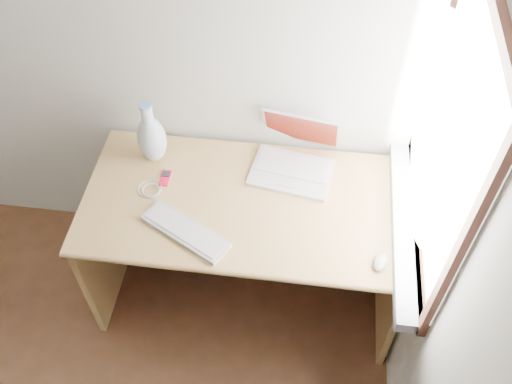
# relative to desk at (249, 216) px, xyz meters

# --- Properties ---
(back_wall) EXTENTS (3.50, 0.04, 2.60)m
(back_wall) POSITION_rel_desk_xyz_m (-1.01, 0.30, 0.76)
(back_wall) COLOR silver
(back_wall) RESTS_ON floor
(window) EXTENTS (0.11, 0.99, 1.10)m
(window) POSITION_rel_desk_xyz_m (0.71, -0.15, 0.74)
(window) COLOR white
(window) RESTS_ON right_wall
(desk) EXTENTS (1.44, 0.72, 0.76)m
(desk) POSITION_rel_desk_xyz_m (0.00, 0.00, 0.00)
(desk) COLOR tan
(desk) RESTS_ON floor
(laptop) EXTENTS (0.40, 0.35, 0.25)m
(laptop) POSITION_rel_desk_xyz_m (0.18, 0.15, 0.28)
(laptop) COLOR silver
(laptop) RESTS_ON desk
(external_keyboard) EXTENTS (0.41, 0.30, 0.02)m
(external_keyboard) POSITION_rel_desk_xyz_m (-0.23, -0.28, 0.23)
(external_keyboard) COLOR silver
(external_keyboard) RESTS_ON desk
(mouse) EXTENTS (0.08, 0.10, 0.03)m
(mouse) POSITION_rel_desk_xyz_m (0.58, -0.34, 0.24)
(mouse) COLOR silver
(mouse) RESTS_ON desk
(ipod) EXTENTS (0.04, 0.09, 0.01)m
(ipod) POSITION_rel_desk_xyz_m (-0.38, -0.00, 0.22)
(ipod) COLOR red
(ipod) RESTS_ON desk
(cable_coil) EXTENTS (0.14, 0.14, 0.01)m
(cable_coil) POSITION_rel_desk_xyz_m (-0.44, -0.07, 0.22)
(cable_coil) COLOR silver
(cable_coil) RESTS_ON desk
(remote) EXTENTS (0.04, 0.09, 0.01)m
(remote) POSITION_rel_desk_xyz_m (-0.33, -0.21, 0.22)
(remote) COLOR silver
(remote) RESTS_ON desk
(vase) EXTENTS (0.13, 0.13, 0.34)m
(vase) POSITION_rel_desk_xyz_m (-0.46, 0.12, 0.36)
(vase) COLOR silver
(vase) RESTS_ON desk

